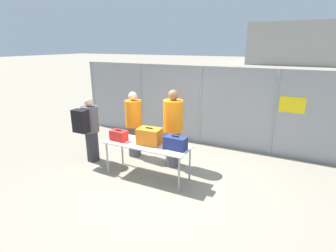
{
  "coord_description": "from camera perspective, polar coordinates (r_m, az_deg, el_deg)",
  "views": [
    {
      "loc": [
        2.48,
        -4.67,
        2.86
      ],
      "look_at": [
        -0.09,
        0.47,
        1.05
      ],
      "focal_mm": 28.0,
      "sensor_mm": 36.0,
      "label": 1
    }
  ],
  "objects": [
    {
      "name": "security_worker_near",
      "position": [
        6.18,
        1.11,
        -0.39
      ],
      "size": [
        0.46,
        0.46,
        1.87
      ],
      "rotation": [
        0.0,
        0.0,
        3.09
      ],
      "color": "#4C4C51",
      "rests_on": "ground_plane"
    },
    {
      "name": "suitcase_navy",
      "position": [
        5.39,
        1.61,
        -3.7
      ],
      "size": [
        0.48,
        0.26,
        0.29
      ],
      "color": "navy",
      "rests_on": "inspection_table"
    },
    {
      "name": "ground_plane",
      "position": [
        6.01,
        -1.27,
        -10.93
      ],
      "size": [
        120.0,
        120.0,
        0.0
      ],
      "primitive_type": "plane",
      "color": "gray"
    },
    {
      "name": "traveler_hooded",
      "position": [
        6.72,
        -16.81,
        -0.33
      ],
      "size": [
        0.4,
        0.62,
        1.62
      ],
      "rotation": [
        0.0,
        0.0,
        0.44
      ],
      "color": "#2D2D33",
      "rests_on": "ground_plane"
    },
    {
      "name": "suitcase_orange",
      "position": [
        5.67,
        -4.06,
        -2.22
      ],
      "size": [
        0.52,
        0.38,
        0.37
      ],
      "color": "orange",
      "rests_on": "inspection_table"
    },
    {
      "name": "security_worker_far",
      "position": [
        6.84,
        -7.45,
        0.54
      ],
      "size": [
        0.42,
        0.42,
        1.72
      ],
      "rotation": [
        0.0,
        0.0,
        3.63
      ],
      "color": "#4C4C51",
      "rests_on": "ground_plane"
    },
    {
      "name": "utility_trailer",
      "position": [
        9.31,
        25.27,
        0.46
      ],
      "size": [
        3.76,
        2.06,
        0.7
      ],
      "color": "silver",
      "rests_on": "ground_plane"
    },
    {
      "name": "inspection_table",
      "position": [
        5.74,
        -4.56,
        -4.49
      ],
      "size": [
        1.91,
        0.69,
        0.78
      ],
      "color": "silver",
      "rests_on": "ground_plane"
    },
    {
      "name": "suitcase_red",
      "position": [
        5.98,
        -10.64,
        -2.03
      ],
      "size": [
        0.37,
        0.24,
        0.25
      ],
      "color": "red",
      "rests_on": "inspection_table"
    },
    {
      "name": "distant_hangar",
      "position": [
        46.18,
        29.42,
        15.32
      ],
      "size": [
        17.62,
        13.43,
        5.76
      ],
      "color": "#999993",
      "rests_on": "ground_plane"
    },
    {
      "name": "fence_section",
      "position": [
        7.68,
        7.2,
        4.75
      ],
      "size": [
        8.16,
        0.07,
        2.28
      ],
      "color": "gray",
      "rests_on": "ground_plane"
    }
  ]
}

